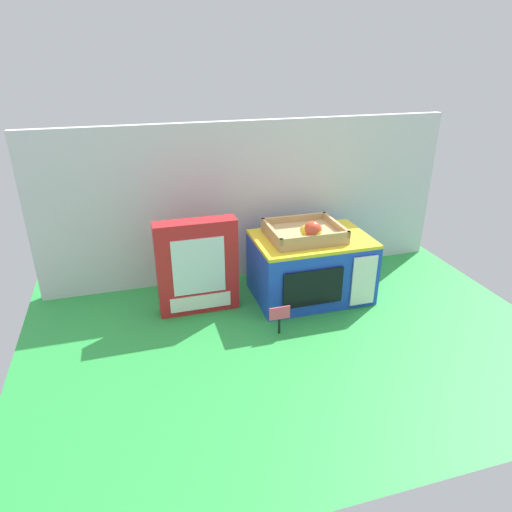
{
  "coord_description": "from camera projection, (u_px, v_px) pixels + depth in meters",
  "views": [
    {
      "loc": [
        -0.45,
        -1.41,
        0.86
      ],
      "look_at": [
        -0.04,
        0.0,
        0.19
      ],
      "focal_mm": 32.03,
      "sensor_mm": 36.0,
      "label": 1
    }
  ],
  "objects": [
    {
      "name": "ground_plane",
      "position": [
        268.0,
        300.0,
        1.7
      ],
      "size": [
        1.7,
        1.7,
        0.0
      ],
      "primitive_type": "plane",
      "color": "green",
      "rests_on": "ground"
    },
    {
      "name": "display_back_panel",
      "position": [
        250.0,
        201.0,
        1.79
      ],
      "size": [
        1.61,
        0.03,
        0.62
      ],
      "primitive_type": "cube",
      "color": "silver",
      "rests_on": "ground"
    },
    {
      "name": "toy_microwave",
      "position": [
        311.0,
        267.0,
        1.69
      ],
      "size": [
        0.42,
        0.29,
        0.23
      ],
      "color": "blue",
      "rests_on": "ground"
    },
    {
      "name": "food_groups_crate",
      "position": [
        306.0,
        233.0,
        1.62
      ],
      "size": [
        0.26,
        0.22,
        0.09
      ],
      "color": "tan",
      "rests_on": "toy_microwave"
    },
    {
      "name": "cookie_set_box",
      "position": [
        197.0,
        267.0,
        1.58
      ],
      "size": [
        0.28,
        0.07,
        0.34
      ],
      "color": "red",
      "rests_on": "ground"
    },
    {
      "name": "price_sign",
      "position": [
        280.0,
        316.0,
        1.48
      ],
      "size": [
        0.07,
        0.01,
        0.1
      ],
      "color": "black",
      "rests_on": "ground"
    }
  ]
}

